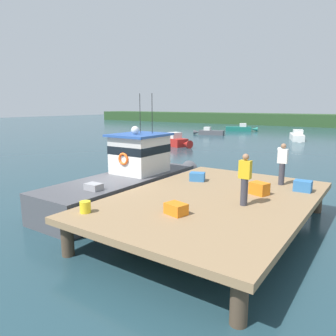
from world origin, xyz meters
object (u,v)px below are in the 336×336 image
(crate_stack_near_edge, at_px, (303,186))
(mooring_buoy_outer, at_px, (280,149))
(crate_stack_mid_dock, at_px, (197,177))
(moored_boat_outer_mooring, at_px, (297,137))
(mooring_buoy_channel_marker, at_px, (159,156))
(moored_boat_far_left, at_px, (172,141))
(main_fishing_boat, at_px, (131,179))
(moored_boat_far_right, at_px, (209,132))
(bait_bucket, at_px, (85,207))
(crate_single_far, at_px, (259,188))
(deckhand_by_the_boat, at_px, (245,178))
(moored_boat_mid_harbor, at_px, (241,129))
(deckhand_further_back, at_px, (282,163))
(crate_single_by_cleat, at_px, (176,209))
(mooring_buoy_inshore, at_px, (134,144))

(crate_stack_near_edge, relative_size, mooring_buoy_outer, 1.42)
(crate_stack_mid_dock, bearing_deg, mooring_buoy_outer, 95.63)
(moored_boat_outer_mooring, xyz_separation_m, mooring_buoy_channel_marker, (-6.31, -20.07, -0.29))
(moored_boat_far_left, bearing_deg, main_fishing_boat, -61.47)
(moored_boat_outer_mooring, height_order, moored_boat_far_right, moored_boat_outer_mooring)
(bait_bucket, bearing_deg, crate_stack_near_edge, 52.33)
(crate_single_far, height_order, mooring_buoy_outer, crate_single_far)
(bait_bucket, height_order, mooring_buoy_channel_marker, bait_bucket)
(moored_boat_far_right, bearing_deg, main_fishing_boat, -68.70)
(deckhand_by_the_boat, distance_m, moored_boat_far_left, 24.57)
(moored_boat_far_right, xyz_separation_m, moored_boat_mid_harbor, (1.28, 8.70, 0.06))
(crate_stack_near_edge, distance_m, deckhand_further_back, 1.25)
(mooring_buoy_outer, height_order, mooring_buoy_channel_marker, mooring_buoy_outer)
(deckhand_further_back, bearing_deg, crate_single_far, -97.59)
(crate_single_by_cleat, xyz_separation_m, bait_bucket, (-2.25, -1.38, 0.01))
(crate_single_by_cleat, height_order, bait_bucket, bait_bucket)
(mooring_buoy_inshore, relative_size, mooring_buoy_channel_marker, 1.28)
(moored_boat_outer_mooring, bearing_deg, crate_single_far, -79.59)
(main_fishing_boat, relative_size, moored_boat_far_left, 1.72)
(crate_stack_near_edge, xyz_separation_m, mooring_buoy_inshore, (-19.52, 13.34, -1.18))
(crate_stack_mid_dock, xyz_separation_m, moored_boat_outer_mooring, (-2.79, 29.81, -0.91))
(moored_boat_far_right, bearing_deg, bait_bucket, -68.08)
(crate_stack_mid_dock, height_order, moored_boat_mid_harbor, crate_stack_mid_dock)
(crate_stack_near_edge, bearing_deg, moored_boat_outer_mooring, 103.06)
(main_fishing_boat, relative_size, crate_stack_mid_dock, 16.38)
(crate_single_far, height_order, crate_stack_mid_dock, crate_single_far)
(moored_boat_mid_harbor, xyz_separation_m, mooring_buoy_inshore, (-1.72, -25.06, -0.23))
(main_fishing_boat, relative_size, crate_stack_near_edge, 16.38)
(crate_single_far, xyz_separation_m, crate_stack_near_edge, (1.16, 1.32, -0.02))
(deckhand_by_the_boat, distance_m, moored_boat_outer_mooring, 32.37)
(crate_single_far, relative_size, deckhand_by_the_boat, 0.37)
(deckhand_further_back, distance_m, moored_boat_outer_mooring, 29.15)
(moored_boat_outer_mooring, bearing_deg, moored_boat_mid_harbor, 139.81)
(mooring_buoy_outer, bearing_deg, moored_boat_outer_mooring, 94.86)
(crate_single_by_cleat, relative_size, mooring_buoy_inshore, 1.36)
(bait_bucket, xyz_separation_m, mooring_buoy_inshore, (-14.83, 19.40, -1.15))
(crate_stack_mid_dock, xyz_separation_m, bait_bucket, (-0.73, -5.31, -0.00))
(mooring_buoy_outer, bearing_deg, moored_boat_far_right, 139.07)
(crate_single_far, xyz_separation_m, moored_boat_far_left, (-15.41, 17.59, -0.92))
(deckhand_further_back, bearing_deg, bait_bucket, -119.73)
(mooring_buoy_outer, bearing_deg, crate_stack_near_edge, -72.28)
(deckhand_further_back, height_order, moored_boat_far_left, deckhand_further_back)
(main_fishing_boat, distance_m, deckhand_by_the_boat, 6.02)
(crate_single_far, relative_size, crate_stack_near_edge, 1.00)
(moored_boat_mid_harbor, bearing_deg, deckhand_further_back, -65.97)
(crate_single_far, bearing_deg, moored_boat_mid_harbor, 112.73)
(mooring_buoy_channel_marker, bearing_deg, moored_boat_outer_mooring, 72.54)
(main_fishing_boat, bearing_deg, mooring_buoy_inshore, 130.39)
(main_fishing_boat, relative_size, deckhand_by_the_boat, 6.03)
(crate_stack_mid_dock, distance_m, deckhand_by_the_boat, 3.53)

